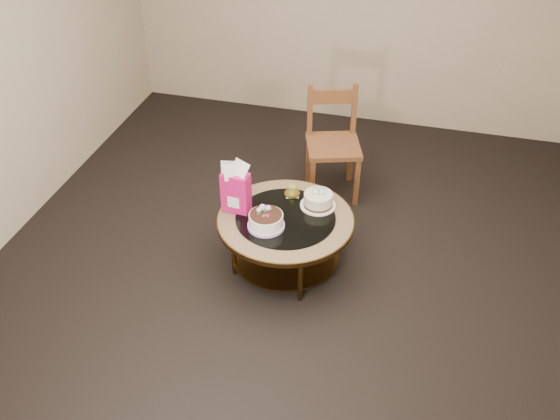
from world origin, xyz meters
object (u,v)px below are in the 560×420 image
(gift_bag, at_px, (236,187))
(dining_chair, at_px, (333,143))
(decorated_cake, at_px, (266,221))
(cream_cake, at_px, (318,200))
(coffee_table, at_px, (285,226))

(gift_bag, height_order, dining_chair, dining_chair)
(decorated_cake, xyz_separation_m, cream_cake, (0.31, 0.34, 0.00))
(dining_chair, bearing_deg, coffee_table, -115.07)
(coffee_table, xyz_separation_m, decorated_cake, (-0.11, -0.14, 0.13))
(decorated_cake, distance_m, cream_cake, 0.46)
(cream_cake, xyz_separation_m, dining_chair, (-0.06, 0.89, -0.02))
(decorated_cake, xyz_separation_m, gift_bag, (-0.27, 0.14, 0.15))
(cream_cake, bearing_deg, decorated_cake, -143.34)
(coffee_table, distance_m, decorated_cake, 0.22)
(coffee_table, height_order, cream_cake, cream_cake)
(cream_cake, xyz_separation_m, gift_bag, (-0.58, -0.20, 0.15))
(gift_bag, bearing_deg, cream_cake, 23.89)
(decorated_cake, height_order, dining_chair, dining_chair)
(coffee_table, height_order, gift_bag, gift_bag)
(gift_bag, distance_m, dining_chair, 1.22)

